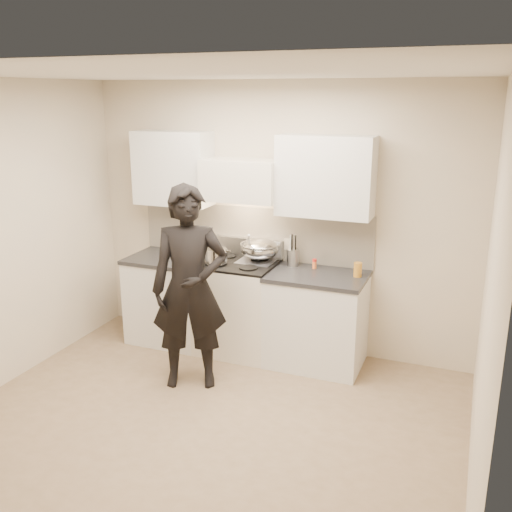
# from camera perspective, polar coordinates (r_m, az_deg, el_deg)

# --- Properties ---
(ground_plane) EXTENTS (4.00, 4.00, 0.00)m
(ground_plane) POSITION_cam_1_polar(r_m,az_deg,el_deg) (4.78, -5.40, -16.62)
(ground_plane) COLOR #8B7458
(room_shell) EXTENTS (4.04, 3.54, 2.70)m
(room_shell) POSITION_cam_1_polar(r_m,az_deg,el_deg) (4.49, -4.44, 3.45)
(room_shell) COLOR beige
(room_shell) RESTS_ON ground
(stove) EXTENTS (0.76, 0.65, 0.96)m
(stove) POSITION_cam_1_polar(r_m,az_deg,el_deg) (5.83, -1.83, -5.06)
(stove) COLOR silver
(stove) RESTS_ON ground
(counter_right) EXTENTS (0.92, 0.67, 0.92)m
(counter_right) POSITION_cam_1_polar(r_m,az_deg,el_deg) (5.58, 6.06, -6.30)
(counter_right) COLOR silver
(counter_right) RESTS_ON ground
(counter_left) EXTENTS (0.82, 0.67, 0.92)m
(counter_left) POSITION_cam_1_polar(r_m,az_deg,el_deg) (6.17, -8.52, -4.17)
(counter_left) COLOR silver
(counter_left) RESTS_ON ground
(wok) EXTENTS (0.40, 0.49, 0.32)m
(wok) POSITION_cam_1_polar(r_m,az_deg,el_deg) (5.71, 0.39, 0.73)
(wok) COLOR silver
(wok) RESTS_ON stove
(stock_pot) EXTENTS (0.30, 0.24, 0.14)m
(stock_pot) POSITION_cam_1_polar(r_m,az_deg,el_deg) (5.60, -3.98, 0.01)
(stock_pot) COLOR silver
(stock_pot) RESTS_ON stove
(utensil_crock) EXTENTS (0.12, 0.12, 0.31)m
(utensil_crock) POSITION_cam_1_polar(r_m,az_deg,el_deg) (5.64, 3.70, -0.03)
(utensil_crock) COLOR #B5B5B5
(utensil_crock) RESTS_ON counter_right
(spice_jar) EXTENTS (0.04, 0.04, 0.09)m
(spice_jar) POSITION_cam_1_polar(r_m,az_deg,el_deg) (5.58, 5.87, -0.77)
(spice_jar) COLOR orange
(spice_jar) RESTS_ON counter_right
(oil_glass) EXTENTS (0.08, 0.08, 0.14)m
(oil_glass) POSITION_cam_1_polar(r_m,az_deg,el_deg) (5.38, 10.14, -1.35)
(oil_glass) COLOR #BD7C21
(oil_glass) RESTS_ON counter_right
(person) EXTENTS (0.79, 0.67, 1.83)m
(person) POSITION_cam_1_polar(r_m,az_deg,el_deg) (5.05, -6.65, -3.22)
(person) COLOR black
(person) RESTS_ON ground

